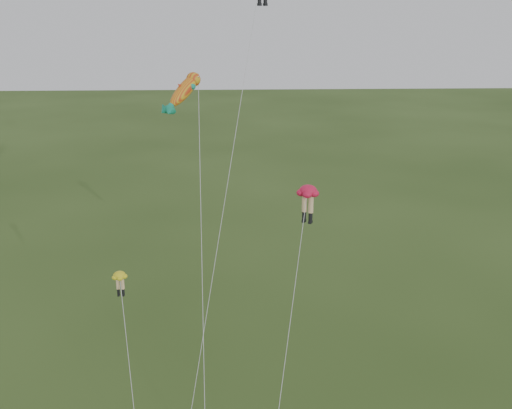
{
  "coord_description": "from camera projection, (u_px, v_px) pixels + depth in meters",
  "views": [
    {
      "loc": [
        1.32,
        -26.05,
        22.62
      ],
      "look_at": [
        2.66,
        6.0,
        11.73
      ],
      "focal_mm": 40.0,
      "sensor_mm": 36.0,
      "label": 1
    }
  ],
  "objects": [
    {
      "name": "legs_kite_yellow",
      "position": [
        121.0,
        288.0,
        31.06
      ],
      "size": [
        1.84,
        5.31,
        9.18
      ],
      "rotation": [
        0.0,
        0.0,
        -0.05
      ],
      "color": "yellow",
      "rests_on": "ground"
    },
    {
      "name": "fish_kite",
      "position": [
        185.0,
        92.0,
        33.02
      ],
      "size": [
        2.53,
        11.43,
        19.5
      ],
      "rotation": [
        0.64,
        0.0,
        -0.75
      ],
      "color": "gold",
      "rests_on": "ground"
    },
    {
      "name": "legs_kite_red_mid",
      "position": [
        307.0,
        197.0,
        34.07
      ],
      "size": [
        3.9,
        10.6,
        12.8
      ],
      "rotation": [
        0.0,
        0.0,
        -0.56
      ],
      "color": "red",
      "rests_on": "ground"
    }
  ]
}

